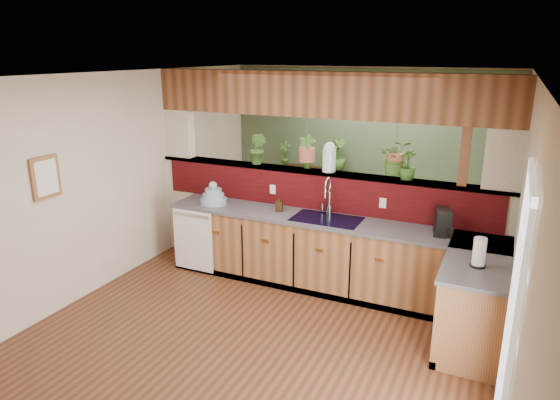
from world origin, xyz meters
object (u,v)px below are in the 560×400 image
at_px(glass_jar, 329,157).
at_px(paper_towel, 479,253).
at_px(dish_stack, 213,197).
at_px(shelving_console, 319,194).
at_px(faucet, 328,195).
at_px(soap_dispenser, 279,204).
at_px(coffee_maker, 442,223).

bearing_deg(glass_jar, paper_towel, -30.10).
bearing_deg(dish_stack, shelving_console, 75.03).
relative_size(paper_towel, glass_jar, 0.82).
distance_m(faucet, soap_dispenser, 0.63).
height_order(soap_dispenser, coffee_maker, coffee_maker).
distance_m(glass_jar, shelving_console, 2.33).
relative_size(faucet, coffee_maker, 1.67).
relative_size(dish_stack, coffee_maker, 1.20).
xyz_separation_m(dish_stack, shelving_console, (0.62, 2.32, -0.49)).
relative_size(dish_stack, paper_towel, 1.15).
bearing_deg(glass_jar, faucet, -70.78).
bearing_deg(paper_towel, faucet, 154.30).
xyz_separation_m(paper_towel, shelving_console, (-2.69, 2.98, -0.54)).
height_order(coffee_maker, shelving_console, coffee_maker).
height_order(dish_stack, shelving_console, dish_stack).
distance_m(dish_stack, coffee_maker, 2.88).
height_order(dish_stack, soap_dispenser, dish_stack).
distance_m(faucet, paper_towel, 1.99).
relative_size(faucet, dish_stack, 1.40).
xyz_separation_m(soap_dispenser, glass_jar, (0.53, 0.33, 0.58)).
relative_size(faucet, shelving_console, 0.36).
distance_m(coffee_maker, glass_jar, 1.58).
bearing_deg(glass_jar, coffee_maker, -13.46).
bearing_deg(dish_stack, faucet, 7.31).
distance_m(dish_stack, glass_jar, 1.61).
xyz_separation_m(dish_stack, glass_jar, (1.44, 0.42, 0.58)).
relative_size(coffee_maker, paper_towel, 0.96).
bearing_deg(shelving_console, faucet, -55.54).
height_order(soap_dispenser, paper_towel, paper_towel).
bearing_deg(coffee_maker, glass_jar, 150.65).
distance_m(coffee_maker, shelving_console, 3.23).
bearing_deg(coffee_maker, shelving_console, 119.32).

